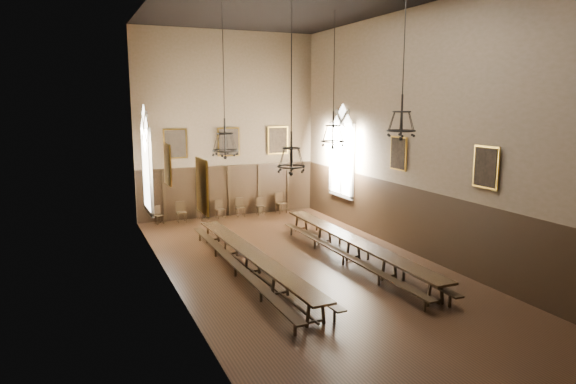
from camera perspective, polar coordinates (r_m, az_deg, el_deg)
floor at (r=17.87m, az=1.96°, el=-8.49°), size 9.00×18.00×0.02m
wall_back at (r=25.40m, az=-6.74°, el=7.37°), size 9.00×0.02×9.00m
wall_front at (r=9.67m, az=25.52°, el=2.03°), size 9.00×0.02×9.00m
wall_left at (r=15.60m, az=-13.18°, el=5.47°), size 0.02×18.00×9.00m
wall_right at (r=19.33m, az=14.30°, el=6.28°), size 0.02×18.00×9.00m
wainscot_panelling at (r=17.51m, az=1.98°, el=-4.58°), size 9.00×18.00×2.50m
table_left at (r=17.17m, az=-3.99°, el=-7.94°), size 1.08×9.70×0.75m
table_right at (r=18.78m, az=7.26°, el=-6.34°), size 0.73×10.11×0.79m
bench_left_outer at (r=17.07m, az=-5.88°, el=-8.37°), size 0.39×10.28×0.46m
bench_left_inner at (r=17.45m, az=-2.44°, el=-7.97°), size 0.77×9.62×0.43m
bench_right_inner at (r=18.22m, az=6.17°, el=-7.23°), size 0.42×9.61×0.43m
bench_right_outer at (r=18.87m, az=8.89°, el=-6.65°), size 0.75×10.01×0.45m
chair_0 at (r=24.75m, az=-14.17°, el=-2.87°), size 0.48×0.49×0.86m
chair_1 at (r=24.88m, az=-11.75°, el=-2.62°), size 0.44×0.44×0.97m
chair_2 at (r=25.20m, az=-9.31°, el=-2.40°), size 0.42×0.42×0.95m
chair_3 at (r=25.37m, az=-7.53°, el=-2.29°), size 0.46×0.46×0.91m
chair_4 at (r=25.64m, az=-5.32°, el=-2.10°), size 0.43×0.43×0.93m
chair_5 at (r=25.95m, az=-3.06°, el=-1.96°), size 0.40×0.40×0.87m
chair_6 at (r=26.35m, az=-0.80°, el=-1.65°), size 0.54×0.54×1.04m
chandelier_back_left at (r=18.51m, az=-7.02°, el=5.57°), size 0.93×0.93×5.24m
chandelier_back_right at (r=19.94m, az=5.03°, el=6.51°), size 0.93×0.93×5.03m
chandelier_front_left at (r=13.75m, az=0.38°, el=4.51°), size 0.76×0.76×5.19m
chandelier_front_right at (r=16.31m, az=12.48°, el=7.63°), size 0.90×0.90×4.39m
portrait_back_0 at (r=24.71m, az=-12.42°, el=5.27°), size 1.10×0.12×1.40m
portrait_back_1 at (r=25.33m, az=-6.61°, el=5.55°), size 1.10×0.12×1.40m
portrait_back_2 at (r=26.19m, az=-1.13°, el=5.77°), size 1.10×0.12×1.40m
portrait_left_0 at (r=16.68m, az=-13.24°, el=2.99°), size 0.12×1.00×1.30m
portrait_left_1 at (r=12.31m, az=-9.53°, el=0.66°), size 0.12×1.00×1.30m
portrait_right_0 at (r=20.12m, az=12.18°, el=4.22°), size 0.12×1.00×1.30m
portrait_right_1 at (r=16.69m, az=21.14°, el=2.58°), size 0.12×1.00×1.30m
window_right at (r=23.97m, az=6.01°, el=4.59°), size 0.20×2.20×4.60m
window_left at (r=21.12m, az=-15.51°, el=3.53°), size 0.20×2.20×4.60m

